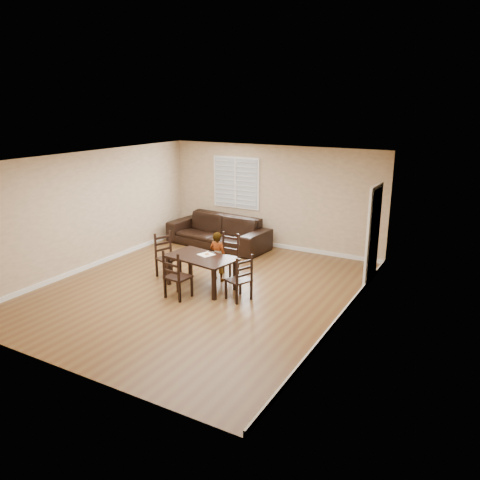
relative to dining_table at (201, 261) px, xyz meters
The scene contains 11 objects.
ground 0.60m from the dining_table, 77.14° to the right, with size 7.00×7.00×0.00m, color brown.
room 1.22m from the dining_table, 46.60° to the left, with size 6.04×7.04×2.72m.
dining_table is the anchor object (origin of this frame).
chair_near 0.95m from the dining_table, 81.89° to the left, with size 0.44×0.41×0.97m.
chair_far 0.80m from the dining_table, 98.84° to the right, with size 0.49×0.46×0.99m.
chair_left 1.13m from the dining_table, 169.59° to the left, with size 0.54×0.56×0.99m.
chair_right 1.12m from the dining_table, 10.54° to the right, with size 0.52×0.53×0.94m.
child 0.53m from the dining_table, 80.67° to the left, with size 0.40×0.26×1.09m, color gray.
napkin 0.19m from the dining_table, 80.67° to the left, with size 0.29×0.29×0.00m, color white.
donut 0.20m from the dining_table, 74.33° to the left, with size 0.10×0.10×0.03m.
sofa 2.97m from the dining_table, 115.16° to the left, with size 2.81×1.10×0.82m, color black.
Camera 1 is at (5.17, -7.48, 3.72)m, focal length 35.00 mm.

